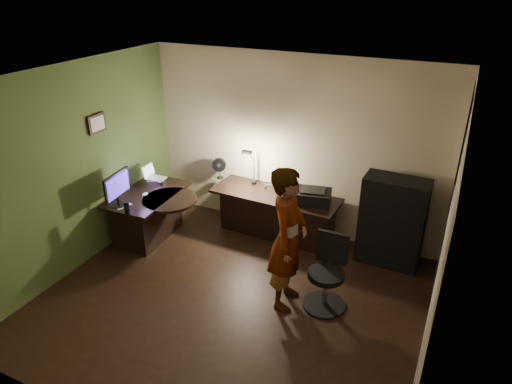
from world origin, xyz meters
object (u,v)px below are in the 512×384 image
at_px(desk_left, 150,215).
at_px(cabinet, 392,222).
at_px(office_chair, 326,275).
at_px(person, 288,239).
at_px(desk_right, 275,216).
at_px(monitor, 117,194).

relative_size(desk_left, cabinet, 1.01).
distance_m(cabinet, office_chair, 1.40).
xyz_separation_m(cabinet, person, (-0.96, -1.41, 0.26)).
relative_size(desk_right, person, 1.07).
relative_size(monitor, office_chair, 0.60).
bearing_deg(desk_left, person, -15.26).
bearing_deg(cabinet, desk_left, -163.86).
distance_m(desk_left, desk_right, 1.88).
relative_size(cabinet, office_chair, 1.37).
bearing_deg(monitor, desk_left, 67.45).
distance_m(desk_right, office_chair, 1.72).
distance_m(desk_right, monitor, 2.30).
relative_size(desk_right, office_chair, 2.07).
xyz_separation_m(office_chair, person, (-0.45, -0.11, 0.43)).
relative_size(monitor, person, 0.31).
xyz_separation_m(desk_right, cabinet, (1.69, 0.06, 0.27)).
bearing_deg(desk_right, person, -59.23).
bearing_deg(office_chair, monitor, 179.91).
bearing_deg(person, cabinet, -40.53).
height_order(desk_left, person, person).
height_order(cabinet, person, person).
height_order(cabinet, monitor, cabinet).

